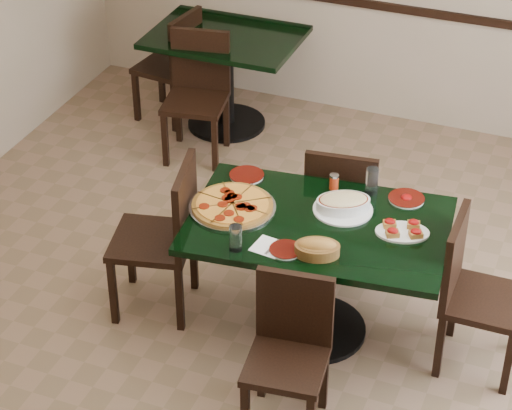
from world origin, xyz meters
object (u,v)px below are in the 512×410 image
at_px(back_table, 226,63).
at_px(chair_right, 471,286).
at_px(back_chair_near, 198,88).
at_px(chair_left, 167,231).
at_px(chair_near, 290,345).
at_px(chair_far, 342,205).
at_px(back_chair_left, 175,61).
at_px(bruschetta_platter, 403,230).
at_px(pepperoni_pizza, 232,205).
at_px(main_table, 317,250).
at_px(lasagna_casserole, 343,203).
at_px(bread_basket, 317,248).

xyz_separation_m(back_table, chair_right, (2.24, -1.96, -0.02)).
xyz_separation_m(chair_right, back_chair_near, (-2.27, 1.54, 0.01)).
bearing_deg(chair_left, chair_near, 46.38).
distance_m(back_table, chair_far, 2.01).
height_order(back_chair_left, bruschetta_platter, back_chair_left).
xyz_separation_m(back_chair_near, pepperoni_pizza, (0.97, -1.66, 0.26)).
relative_size(main_table, pepperoni_pizza, 3.07).
bearing_deg(bruschetta_platter, lasagna_casserole, 149.32).
bearing_deg(back_chair_near, pepperoni_pizza, -69.88).
bearing_deg(back_chair_left, pepperoni_pizza, 40.47).
height_order(chair_right, lasagna_casserole, chair_right).
distance_m(back_chair_near, bread_basket, 2.45).
relative_size(main_table, bread_basket, 5.44).
distance_m(back_chair_left, lasagna_casserole, 2.66).
distance_m(main_table, back_chair_left, 2.69).
bearing_deg(chair_far, chair_left, 32.31).
bearing_deg(pepperoni_pizza, chair_right, 5.16).
distance_m(chair_near, chair_left, 1.10).
bearing_deg(main_table, back_table, 118.46).
bearing_deg(back_chair_near, chair_near, -66.23).
relative_size(chair_far, chair_near, 1.08).
bearing_deg(lasagna_casserole, pepperoni_pizza, 171.40).
bearing_deg(chair_near, back_table, 112.11).
height_order(chair_right, chair_left, chair_left).
relative_size(back_table, bruschetta_platter, 3.33).
bearing_deg(chair_left, main_table, 83.64).
xyz_separation_m(main_table, chair_right, (0.83, 0.08, -0.07)).
relative_size(chair_right, bread_basket, 3.35).
relative_size(back_table, chair_left, 1.14).
xyz_separation_m(back_table, bruschetta_platter, (1.85, -1.98, 0.25)).
bearing_deg(back_chair_left, chair_right, 61.27).
distance_m(back_chair_left, pepperoni_pizza, 2.45).
xyz_separation_m(back_table, chair_left, (0.55, -2.14, 0.01)).
height_order(chair_right, back_chair_left, chair_right).
bearing_deg(chair_right, main_table, 95.09).
bearing_deg(main_table, back_chair_near, 125.55).
bearing_deg(bruschetta_platter, back_chair_near, 124.13).
height_order(main_table, pepperoni_pizza, pepperoni_pizza).
height_order(back_table, back_chair_left, back_chair_left).
height_order(pepperoni_pizza, lasagna_casserole, lasagna_casserole).
bearing_deg(chair_far, bread_basket, 91.20).
relative_size(back_table, chair_far, 1.22).
height_order(chair_right, bruschetta_platter, chair_right).
bearing_deg(chair_far, pepperoni_pizza, 47.31).
height_order(pepperoni_pizza, bread_basket, bread_basket).
distance_m(chair_near, pepperoni_pizza, 0.89).
bearing_deg(chair_left, pepperoni_pizza, 85.66).
relative_size(back_table, chair_right, 1.21).
height_order(chair_near, back_chair_near, back_chair_near).
bearing_deg(chair_right, back_chair_near, 55.57).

